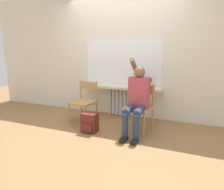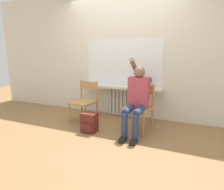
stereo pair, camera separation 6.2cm
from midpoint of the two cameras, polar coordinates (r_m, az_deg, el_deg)
name	(u,v)px [view 1 (the left image)]	position (r m, az deg, el deg)	size (l,w,h in m)	color
ground_plane	(99,135)	(3.23, -4.70, -12.07)	(12.00, 12.00, 0.00)	olive
wall_with_window	(123,54)	(4.08, 2.91, 12.50)	(7.00, 0.06, 2.70)	silver
radiator	(121,102)	(4.13, 2.40, -2.05)	(0.61, 0.08, 0.62)	silver
windowsill	(120,87)	(3.98, 1.99, 2.33)	(1.74, 0.29, 0.05)	beige
window_glass	(122,63)	(4.05, 2.72, 9.71)	(1.67, 0.01, 0.96)	white
chair_left	(84,101)	(3.76, -8.94, -1.82)	(0.49, 0.49, 0.81)	#B2844C
chair_right	(139,107)	(3.34, 7.74, -3.55)	(0.51, 0.51, 0.81)	#B2844C
person	(137,97)	(3.18, 7.17, -0.58)	(0.36, 1.02, 1.28)	navy
cat	(144,81)	(3.85, 9.17, 4.37)	(0.43, 0.12, 0.23)	#4C4238
backpack	(90,123)	(3.32, -7.40, -8.36)	(0.27, 0.22, 0.34)	maroon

